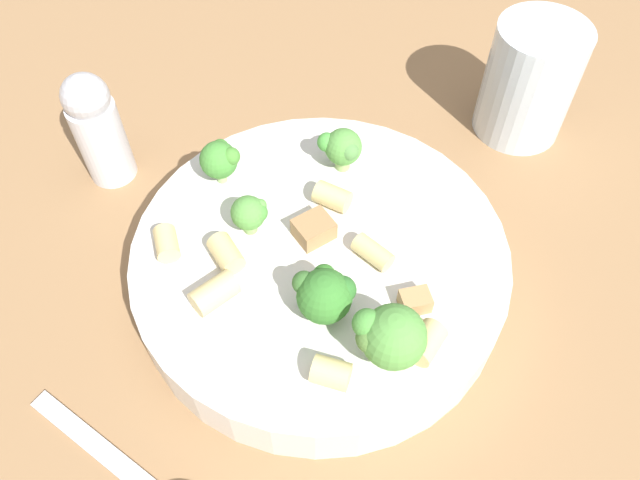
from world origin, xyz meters
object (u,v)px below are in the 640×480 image
broccoli_floret_4 (338,147)px  rigatoni_3 (329,196)px  broccoli_floret_2 (250,213)px  rigatoni_0 (331,373)px  broccoli_floret_0 (325,294)px  drinking_glass (527,88)px  pasta_bowl (320,263)px  chicken_chunk_1 (314,229)px  broccoli_floret_1 (220,159)px  rigatoni_6 (374,248)px  rigatoni_4 (226,254)px  rigatoni_1 (214,293)px  pepper_shaker (98,128)px  broccoli_floret_3 (390,336)px  chicken_chunk_0 (415,301)px  rigatoni_2 (167,243)px  rigatoni_5 (426,343)px

broccoli_floret_4 → rigatoni_3: broccoli_floret_4 is taller
broccoli_floret_2 → rigatoni_0: (0.08, -0.10, -0.01)m
broccoli_floret_0 → drinking_glass: drinking_glass is taller
pasta_bowl → chicken_chunk_1: (-0.01, 0.01, 0.02)m
broccoli_floret_1 → rigatoni_6: bearing=-19.6°
chicken_chunk_1 → broccoli_floret_1: bearing=154.8°
broccoli_floret_4 → rigatoni_4: bearing=-118.7°
pasta_bowl → rigatoni_1: rigatoni_1 is taller
pepper_shaker → broccoli_floret_0: bearing=-29.3°
chicken_chunk_1 → pepper_shaker: 0.19m
rigatoni_3 → pepper_shaker: (-0.19, 0.03, 0.00)m
broccoli_floret_2 → broccoli_floret_3: 0.13m
broccoli_floret_4 → rigatoni_4: (-0.05, -0.10, -0.01)m
rigatoni_3 → rigatoni_6: (0.04, -0.04, -0.00)m
broccoli_floret_3 → chicken_chunk_0: (0.01, 0.04, -0.02)m
rigatoni_2 → rigatoni_3: rigatoni_3 is taller
broccoli_floret_2 → broccoli_floret_4: broccoli_floret_4 is taller
broccoli_floret_4 → drinking_glass: 0.18m
drinking_glass → pepper_shaker: 0.35m
rigatoni_2 → rigatoni_4: size_ratio=0.90×
rigatoni_4 → drinking_glass: bearing=48.9°
rigatoni_0 → rigatoni_1: size_ratio=0.76×
broccoli_floret_4 → rigatoni_1: size_ratio=1.19×
broccoli_floret_3 → pepper_shaker: 0.28m
broccoli_floret_2 → chicken_chunk_1: bearing=5.5°
broccoli_floret_2 → chicken_chunk_0: bearing=-17.4°
broccoli_floret_1 → rigatoni_0: 0.18m
pepper_shaker → rigatoni_6: bearing=-15.8°
broccoli_floret_3 → drinking_glass: 0.28m
rigatoni_3 → chicken_chunk_1: bearing=-97.5°
rigatoni_3 → rigatoni_6: bearing=-43.5°
broccoli_floret_2 → drinking_glass: (0.18, 0.19, -0.02)m
broccoli_floret_4 → chicken_chunk_1: size_ratio=1.40×
rigatoni_3 → drinking_glass: 0.21m
rigatoni_5 → rigatoni_6: bearing=123.8°
pasta_bowl → broccoli_floret_1: broccoli_floret_1 is taller
broccoli_floret_0 → broccoli_floret_2: bearing=140.1°
chicken_chunk_1 → pepper_shaker: bearing=162.6°
rigatoni_4 → rigatoni_2: bearing=-179.7°
chicken_chunk_0 → rigatoni_1: bearing=-169.5°
rigatoni_2 → rigatoni_5: 0.18m
broccoli_floret_1 → broccoli_floret_2: broccoli_floret_1 is taller
pasta_bowl → chicken_chunk_1: bearing=123.4°
broccoli_floret_3 → rigatoni_1: size_ratio=1.60×
broccoli_floret_0 → chicken_chunk_0: bearing=16.4°
broccoli_floret_2 → pepper_shaker: bearing=156.4°
broccoli_floret_2 → chicken_chunk_0: size_ratio=1.62×
broccoli_floret_2 → broccoli_floret_4: bearing=57.3°
broccoli_floret_0 → pepper_shaker: size_ratio=0.39×
rigatoni_0 → chicken_chunk_1: bearing=108.3°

